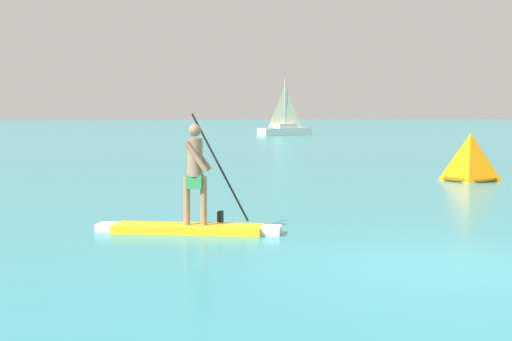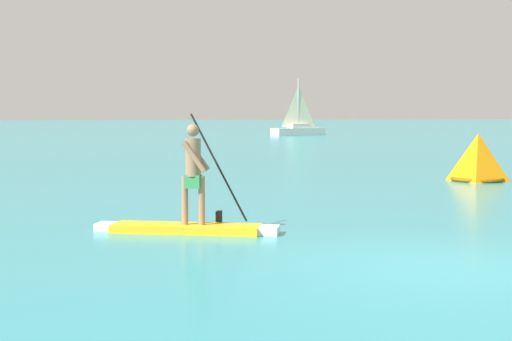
% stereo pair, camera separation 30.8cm
% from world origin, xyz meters
% --- Properties ---
extents(ground, '(440.00, 440.00, 0.00)m').
position_xyz_m(ground, '(0.00, 0.00, 0.00)').
color(ground, teal).
extents(paddleboarder_mid_center, '(3.06, 1.59, 2.01)m').
position_xyz_m(paddleboarder_mid_center, '(-2.70, 3.62, 0.35)').
color(paddleboarder_mid_center, yellow).
rests_on(paddleboarder_mid_center, ground).
extents(race_marker_buoy, '(1.81, 1.81, 1.41)m').
position_xyz_m(race_marker_buoy, '(7.07, 11.24, 0.64)').
color(race_marker_buoy, orange).
rests_on(race_marker_buoy, ground).
extents(sailboat_right_horizon, '(5.45, 3.17, 5.16)m').
position_xyz_m(sailboat_right_horizon, '(15.41, 57.16, 0.69)').
color(sailboat_right_horizon, white).
rests_on(sailboat_right_horizon, ground).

